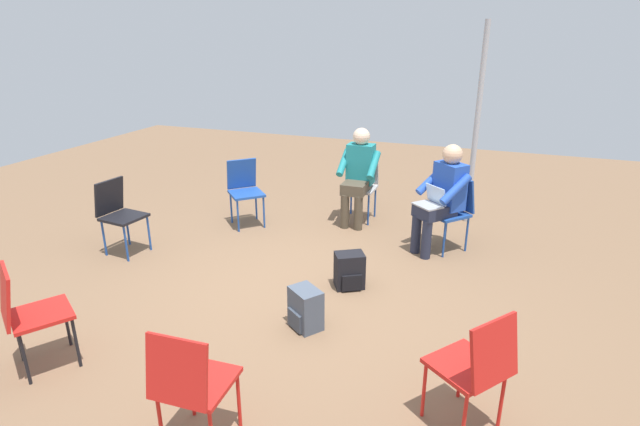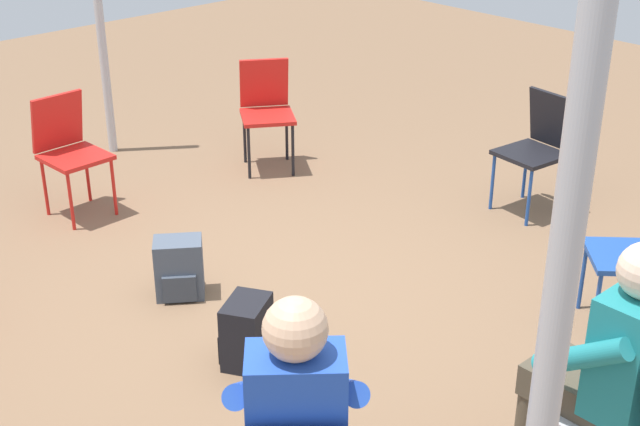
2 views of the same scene
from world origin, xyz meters
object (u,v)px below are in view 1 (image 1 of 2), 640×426
Objects in this scene: chair_north at (119,211)px; chair_southwest at (476,364)px; chair_west at (190,382)px; backpack_by_empty_chair at (306,311)px; chair_northeast at (245,188)px; chair_southeast at (452,208)px; chair_east at (362,183)px; person_with_laptop at (442,194)px; chair_northwest at (28,310)px; backpack_near_laptop_user at (349,272)px; person_in_teal at (358,171)px.

chair_north and chair_southwest have the same top height.
chair_west and chair_southwest have the same top height.
chair_northeast is at bearing 39.55° from backpack_by_empty_chair.
chair_northeast is (1.28, -0.90, 0.00)m from chair_north.
chair_southeast is 1.00× the size of chair_east.
person_with_laptop reaches higher than chair_north.
backpack_near_laptop_user is (2.02, -1.82, -0.34)m from chair_northwest.
backpack_by_empty_chair is (-2.00, 0.85, -0.53)m from person_with_laptop.
chair_north is (1.92, 0.86, 0.00)m from chair_northwest.
chair_southeast is at bearing 161.22° from person_in_teal.
chair_west is (-0.26, -1.56, 0.00)m from chair_northwest.
chair_north reaches higher than backpack_near_laptop_user.
chair_east is 2.36× the size of backpack_near_laptop_user.
chair_southwest is at bearing 142.67° from person_with_laptop.
chair_northeast is at bearing 28.99° from chair_east.
chair_west and chair_northeast have the same top height.
chair_east is 0.69× the size of person_in_teal.
chair_southeast is at bearing 138.80° from chair_northeast.
chair_east is at bearing 138.47° from chair_north.
chair_west is at bearing 92.76° from person_in_teal.
chair_northeast is at bearing 151.54° from chair_north.
backpack_by_empty_chair is (-2.13, 0.96, -0.34)m from chair_southeast.
chair_southeast is 0.26m from person_with_laptop.
chair_north is at bearing 61.69° from person_with_laptop.
chair_east is (2.02, -2.26, 0.00)m from chair_north.
chair_southeast is 0.69× the size of person_with_laptop.
person_in_teal is 2.64m from backpack_by_empty_chair.
chair_northeast is 2.50m from person_with_laptop.
person_in_teal is at bearing 102.75° from chair_northwest.
chair_west is 3.78m from chair_northeast.
chair_north is (-1.42, 3.50, 0.00)m from chair_southeast.
chair_northeast is 4.09m from chair_southwest.
person_with_laptop is at bearing 90.00° from chair_southeast.
chair_east is 2.36× the size of backpack_by_empty_chair.
person_with_laptop is (2.73, 0.57, 0.20)m from chair_southwest.
chair_southwest and chair_east have the same top height.
chair_southwest is 0.69× the size of person_with_laptop.
chair_north is 3.26m from chair_west.
person_in_teal is at bearing 13.80° from backpack_near_laptop_user.
chair_northwest is at bearing 70.94° from chair_east.
chair_east is (0.60, 1.25, 0.00)m from chair_southeast.
chair_northeast is at bearing 43.88° from chair_southeast.
person_with_laptop is (-0.73, -1.14, 0.20)m from chair_east.
chair_southeast and chair_west have the same top height.
chair_southwest is 2.79m from person_with_laptop.
chair_west is at bearing 69.48° from chair_northeast.
chair_northeast is at bearing 85.64° from chair_southwest.
person_in_teal is 1.88m from backpack_near_laptop_user.
backpack_near_laptop_user is (-1.18, -1.79, -0.34)m from chair_northeast.
chair_southwest reaches higher than backpack_near_laptop_user.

